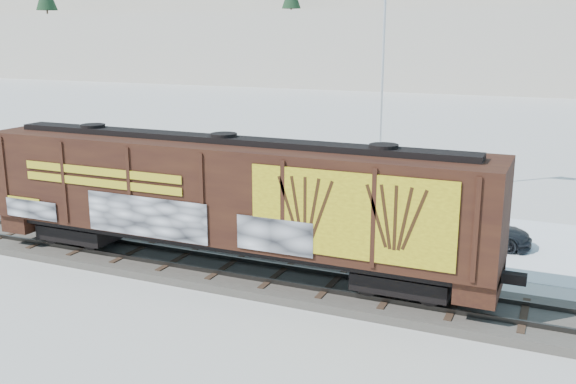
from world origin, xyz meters
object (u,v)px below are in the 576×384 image
at_px(flagpole, 383,103).
at_px(car_dark, 477,229).
at_px(hopper_railcar, 225,194).
at_px(car_silver, 145,199).
at_px(car_white, 259,197).

bearing_deg(flagpole, car_dark, -48.60).
xyz_separation_m(hopper_railcar, car_silver, (-7.56, 5.61, -2.26)).
xyz_separation_m(hopper_railcar, flagpole, (1.75, 13.68, 1.89)).
bearing_deg(hopper_railcar, car_dark, 42.73).
distance_m(car_white, car_dark, 10.38).
distance_m(flagpole, car_dark, 9.80).
relative_size(flagpole, car_silver, 3.28).
relative_size(car_white, car_dark, 0.96).
height_order(hopper_railcar, car_dark, hopper_railcar).
bearing_deg(hopper_railcar, car_silver, 143.42).
relative_size(hopper_railcar, car_silver, 4.72).
height_order(car_silver, car_dark, car_silver).
xyz_separation_m(car_silver, car_white, (4.84, 2.43, 0.01)).
distance_m(car_silver, car_white, 5.42).
bearing_deg(hopper_railcar, flagpole, 82.72).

